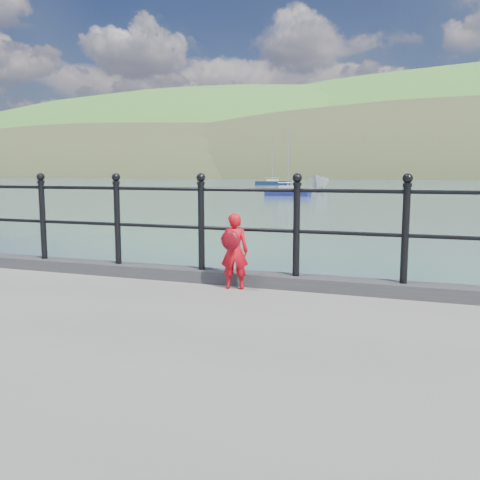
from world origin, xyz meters
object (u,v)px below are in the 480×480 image
at_px(railing, 247,217).
at_px(sailboat_port, 288,193).
at_px(child, 234,250).
at_px(sailboat_left, 272,183).
at_px(launch_white, 319,184).

distance_m(railing, sailboat_port, 44.02).
distance_m(child, sailboat_left, 85.33).
xyz_separation_m(railing, launch_white, (-9.02, 53.81, -0.84)).
height_order(child, sailboat_port, sailboat_port).
bearing_deg(sailboat_port, sailboat_left, 112.38).
distance_m(railing, launch_white, 54.57).
xyz_separation_m(sailboat_port, sailboat_left, (-12.53, 39.21, -0.00)).
relative_size(sailboat_port, sailboat_left, 0.75).
xyz_separation_m(launch_white, sailboat_left, (-13.62, 28.22, -0.65)).
relative_size(railing, launch_white, 3.54).
height_order(railing, child, railing).
relative_size(child, launch_white, 0.17).
bearing_deg(sailboat_port, launch_white, 88.98).
bearing_deg(child, railing, -120.24).
height_order(railing, sailboat_port, sailboat_port).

